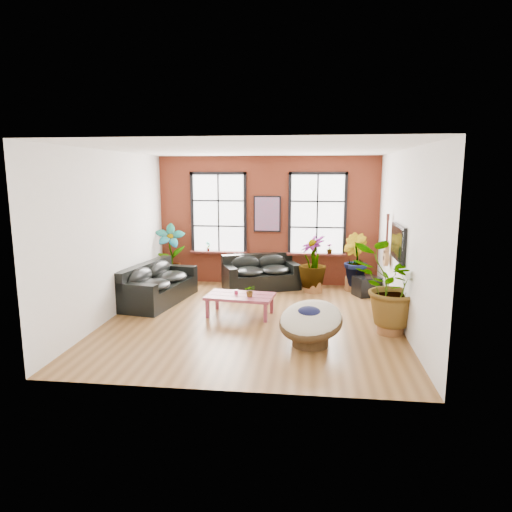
# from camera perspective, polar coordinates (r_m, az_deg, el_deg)

# --- Properties ---
(room) EXTENTS (6.04, 6.54, 3.54)m
(room) POSITION_cam_1_polar(r_m,az_deg,el_deg) (9.46, -0.32, 2.47)
(room) COLOR brown
(room) RESTS_ON ground
(sofa_back) EXTENTS (2.17, 1.64, 0.90)m
(sofa_back) POSITION_cam_1_polar(r_m,az_deg,el_deg) (12.16, 0.55, -2.20)
(sofa_back) COLOR black
(sofa_back) RESTS_ON ground
(sofa_left) EXTENTS (1.34, 2.45, 0.92)m
(sofa_left) POSITION_cam_1_polar(r_m,az_deg,el_deg) (11.15, -12.28, -3.54)
(sofa_left) COLOR black
(sofa_left) RESTS_ON ground
(coffee_table) EXTENTS (1.51, 0.97, 0.55)m
(coffee_table) POSITION_cam_1_polar(r_m,az_deg,el_deg) (9.86, -2.00, -5.18)
(coffee_table) COLOR maroon
(coffee_table) RESTS_ON ground
(papasan_chair) EXTENTS (1.47, 1.48, 0.85)m
(papasan_chair) POSITION_cam_1_polar(r_m,az_deg,el_deg) (8.23, 6.84, -8.17)
(papasan_chair) COLOR #3C2915
(papasan_chair) RESTS_ON ground
(poster) EXTENTS (0.74, 0.06, 0.98)m
(poster) POSITION_cam_1_polar(r_m,az_deg,el_deg) (12.44, 1.41, 5.28)
(poster) COLOR black
(poster) RESTS_ON room
(tv_wall_unit) EXTENTS (0.13, 1.86, 1.20)m
(tv_wall_unit) POSITION_cam_1_polar(r_m,az_deg,el_deg) (10.02, 16.89, 1.29)
(tv_wall_unit) COLOR black
(tv_wall_unit) RESTS_ON room
(media_box) EXTENTS (0.74, 0.69, 0.49)m
(media_box) POSITION_cam_1_polar(r_m,az_deg,el_deg) (11.80, 13.65, -3.69)
(media_box) COLOR black
(media_box) RESTS_ON ground
(pot_back_left) EXTENTS (0.61, 0.61, 0.35)m
(pot_back_left) POSITION_cam_1_polar(r_m,az_deg,el_deg) (12.79, -10.57, -2.82)
(pot_back_left) COLOR brown
(pot_back_left) RESTS_ON ground
(pot_back_right) EXTENTS (0.55, 0.55, 0.37)m
(pot_back_right) POSITION_cam_1_polar(r_m,az_deg,el_deg) (12.26, 12.23, -3.41)
(pot_back_right) COLOR brown
(pot_back_right) RESTS_ON ground
(pot_right_wall) EXTENTS (0.55, 0.55, 0.37)m
(pot_right_wall) POSITION_cam_1_polar(r_m,az_deg,el_deg) (9.21, 16.45, -8.17)
(pot_right_wall) COLOR brown
(pot_right_wall) RESTS_ON ground
(pot_mid) EXTENTS (0.58, 0.58, 0.34)m
(pot_mid) POSITION_cam_1_polar(r_m,az_deg,el_deg) (11.93, 7.17, -3.69)
(pot_mid) COLOR brown
(pot_mid) RESTS_ON ground
(floor_plant_back_left) EXTENTS (0.93, 0.74, 1.54)m
(floor_plant_back_left) POSITION_cam_1_polar(r_m,az_deg,el_deg) (12.65, -10.62, 0.49)
(floor_plant_back_left) COLOR #185A2A
(floor_plant_back_left) RESTS_ON ground
(floor_plant_back_right) EXTENTS (0.87, 0.94, 1.36)m
(floor_plant_back_right) POSITION_cam_1_polar(r_m,az_deg,el_deg) (12.12, 12.19, -0.44)
(floor_plant_back_right) COLOR #185A2A
(floor_plant_back_right) RESTS_ON ground
(floor_plant_right_wall) EXTENTS (1.66, 1.52, 1.56)m
(floor_plant_right_wall) POSITION_cam_1_polar(r_m,az_deg,el_deg) (8.99, 16.49, -3.61)
(floor_plant_right_wall) COLOR #185A2A
(floor_plant_right_wall) RESTS_ON ground
(floor_plant_mid) EXTENTS (1.00, 1.00, 1.33)m
(floor_plant_mid) POSITION_cam_1_polar(r_m,az_deg,el_deg) (11.82, 7.08, -0.66)
(floor_plant_mid) COLOR #185A2A
(floor_plant_mid) RESTS_ON ground
(table_plant) EXTENTS (0.26, 0.23, 0.26)m
(table_plant) POSITION_cam_1_polar(r_m,az_deg,el_deg) (9.67, -0.74, -4.36)
(table_plant) COLOR #185A2A
(table_plant) RESTS_ON coffee_table
(sill_plant_left) EXTENTS (0.17, 0.17, 0.27)m
(sill_plant_left) POSITION_cam_1_polar(r_m,az_deg,el_deg) (12.76, -6.03, 1.21)
(sill_plant_left) COLOR #185A2A
(sill_plant_left) RESTS_ON room
(sill_plant_right) EXTENTS (0.19, 0.19, 0.27)m
(sill_plant_right) POSITION_cam_1_polar(r_m,az_deg,el_deg) (12.46, 9.18, 0.91)
(sill_plant_right) COLOR #185A2A
(sill_plant_right) RESTS_ON room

